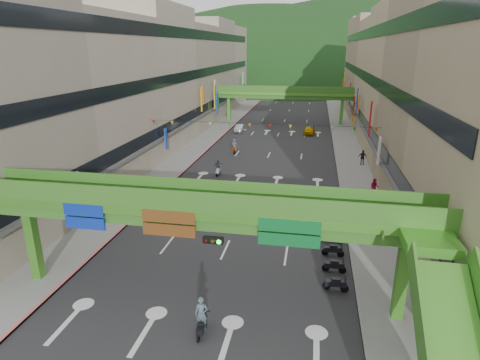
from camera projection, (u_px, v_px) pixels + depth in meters
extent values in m
cube|color=#28282B|center=(276.00, 139.00, 65.14)|extent=(18.00, 140.00, 0.02)
cube|color=gray|center=(210.00, 136.00, 67.03)|extent=(4.00, 140.00, 0.15)
cube|color=gray|center=(345.00, 142.00, 63.21)|extent=(4.00, 140.00, 0.15)
cube|color=#CC5959|center=(221.00, 137.00, 66.69)|extent=(0.20, 140.00, 0.18)
cube|color=gray|center=(333.00, 141.00, 63.53)|extent=(0.20, 140.00, 0.18)
cube|color=#9E937F|center=(162.00, 78.00, 65.45)|extent=(12.00, 95.00, 19.00)
cube|color=black|center=(198.00, 111.00, 66.07)|extent=(0.08, 90.25, 1.40)
cube|color=black|center=(197.00, 74.00, 64.18)|extent=(0.08, 90.25, 1.40)
cube|color=black|center=(196.00, 34.00, 62.29)|extent=(0.08, 90.25, 1.40)
cube|color=gray|center=(407.00, 81.00, 58.85)|extent=(12.00, 95.00, 19.00)
cube|color=black|center=(361.00, 116.00, 61.57)|extent=(0.08, 90.25, 1.40)
cube|color=black|center=(365.00, 76.00, 59.68)|extent=(0.08, 90.25, 1.40)
cube|color=black|center=(369.00, 33.00, 57.79)|extent=(0.08, 90.25, 1.40)
cube|color=#4C9E2D|center=(201.00, 208.00, 22.28)|extent=(28.00, 2.20, 0.50)
cube|color=#387223|center=(201.00, 218.00, 22.46)|extent=(28.00, 1.76, 0.70)
cube|color=#4C9E2D|center=(34.00, 245.00, 25.24)|extent=(0.60, 0.60, 4.80)
cube|color=#4C9E2D|center=(401.00, 281.00, 21.42)|extent=(0.60, 0.60, 4.80)
cube|color=#387223|center=(195.00, 202.00, 21.05)|extent=(28.00, 0.12, 1.10)
cube|color=#387223|center=(205.00, 189.00, 22.99)|extent=(28.00, 0.12, 1.10)
cube|color=navy|center=(84.00, 217.00, 22.58)|extent=(2.40, 0.12, 1.50)
cube|color=#593314|center=(169.00, 224.00, 21.72)|extent=(3.00, 0.12, 1.50)
cube|color=#0C5926|center=(289.00, 234.00, 20.59)|extent=(3.20, 0.12, 1.50)
cube|color=black|center=(213.00, 240.00, 21.35)|extent=(1.10, 0.28, 0.35)
cube|color=#4C9E2D|center=(284.00, 94.00, 77.33)|extent=(28.00, 2.20, 0.50)
cube|color=#387223|center=(284.00, 97.00, 77.52)|extent=(28.00, 1.76, 0.70)
cube|color=#4C9E2D|center=(229.00, 110.00, 80.29)|extent=(0.60, 0.60, 4.80)
cube|color=#4C9E2D|center=(342.00, 113.00, 76.47)|extent=(0.60, 0.60, 4.80)
cube|color=#387223|center=(284.00, 90.00, 76.10)|extent=(28.00, 0.12, 1.10)
cube|color=#387223|center=(285.00, 89.00, 78.04)|extent=(28.00, 0.12, 1.10)
ellipsoid|color=#1C4419|center=(266.00, 83.00, 170.38)|extent=(168.00, 140.00, 112.00)
ellipsoid|color=#1C4419|center=(359.00, 80.00, 182.10)|extent=(208.00, 176.00, 128.00)
cylinder|color=black|center=(260.00, 124.00, 44.53)|extent=(26.00, 0.03, 0.03)
cone|color=red|center=(154.00, 122.00, 46.78)|extent=(0.36, 0.36, 0.40)
cone|color=gold|center=(172.00, 123.00, 46.38)|extent=(0.36, 0.36, 0.40)
cone|color=#193FB2|center=(191.00, 123.00, 45.99)|extent=(0.36, 0.36, 0.40)
cone|color=silver|center=(210.00, 124.00, 45.59)|extent=(0.36, 0.36, 0.40)
cone|color=#198C33|center=(230.00, 125.00, 45.20)|extent=(0.36, 0.36, 0.40)
cone|color=orange|center=(250.00, 125.00, 44.80)|extent=(0.36, 0.36, 0.40)
cone|color=red|center=(270.00, 126.00, 44.41)|extent=(0.36, 0.36, 0.40)
cone|color=gold|center=(290.00, 127.00, 44.01)|extent=(0.36, 0.36, 0.40)
cone|color=#193FB2|center=(311.00, 128.00, 43.62)|extent=(0.36, 0.36, 0.40)
cone|color=silver|center=(333.00, 128.00, 43.23)|extent=(0.36, 0.36, 0.40)
cone|color=#198C33|center=(354.00, 129.00, 42.83)|extent=(0.36, 0.36, 0.40)
cone|color=orange|center=(377.00, 130.00, 42.44)|extent=(0.36, 0.36, 0.40)
cube|color=black|center=(202.00, 326.00, 20.78)|extent=(0.43, 1.32, 0.35)
cube|color=black|center=(202.00, 321.00, 20.70)|extent=(0.34, 0.57, 0.18)
cube|color=black|center=(205.00, 311.00, 21.13)|extent=(0.55, 0.10, 0.06)
cylinder|color=black|center=(205.00, 324.00, 21.38)|extent=(0.13, 0.51, 0.50)
cylinder|color=black|center=(198.00, 337.00, 20.37)|extent=(0.13, 0.51, 0.50)
imported|color=#414F58|center=(201.00, 314.00, 20.55)|extent=(0.71, 0.49, 1.86)
cube|color=black|center=(251.00, 204.00, 36.95)|extent=(0.52, 1.33, 0.35)
cube|color=black|center=(251.00, 201.00, 36.87)|extent=(0.37, 0.58, 0.18)
cube|color=black|center=(253.00, 197.00, 37.29)|extent=(0.55, 0.13, 0.06)
cylinder|color=black|center=(253.00, 205.00, 37.54)|extent=(0.16, 0.51, 0.50)
cylinder|color=black|center=(249.00, 209.00, 36.55)|extent=(0.16, 0.51, 0.50)
imported|color=brown|center=(251.00, 197.00, 36.73)|extent=(0.95, 0.79, 1.79)
cube|color=gray|center=(218.00, 171.00, 46.76)|extent=(0.43, 1.32, 0.35)
cube|color=gray|center=(218.00, 169.00, 46.68)|extent=(0.33, 0.57, 0.18)
cube|color=gray|center=(220.00, 165.00, 47.11)|extent=(0.55, 0.10, 0.06)
cylinder|color=black|center=(220.00, 172.00, 47.36)|extent=(0.13, 0.51, 0.50)
cylinder|color=black|center=(217.00, 175.00, 46.35)|extent=(0.13, 0.51, 0.50)
imported|color=#252C37|center=(218.00, 166.00, 46.57)|extent=(0.93, 0.44, 1.55)
cube|color=#841D00|center=(235.00, 149.00, 56.62)|extent=(0.57, 1.34, 0.35)
cube|color=#841D00|center=(235.00, 148.00, 56.54)|extent=(0.39, 0.59, 0.18)
cube|color=#841D00|center=(235.00, 145.00, 56.98)|extent=(0.55, 0.16, 0.06)
cylinder|color=black|center=(235.00, 150.00, 57.24)|extent=(0.19, 0.51, 0.50)
cylinder|color=black|center=(234.00, 152.00, 56.19)|extent=(0.19, 0.51, 0.50)
imported|color=#4A4850|center=(234.00, 145.00, 56.41)|extent=(0.94, 0.70, 1.75)
cube|color=black|center=(336.00, 283.00, 24.51)|extent=(1.33, 0.47, 0.35)
cube|color=black|center=(336.00, 280.00, 24.43)|extent=(0.58, 0.35, 0.18)
cube|color=black|center=(346.00, 277.00, 24.21)|extent=(0.11, 0.55, 0.06)
cylinder|color=black|center=(344.00, 289.00, 24.46)|extent=(0.51, 0.15, 0.50)
cylinder|color=black|center=(326.00, 286.00, 24.75)|extent=(0.51, 0.15, 0.50)
cube|color=black|center=(334.00, 265.00, 26.56)|extent=(1.33, 0.47, 0.35)
cube|color=black|center=(335.00, 262.00, 26.48)|extent=(0.58, 0.35, 0.18)
cube|color=black|center=(343.00, 259.00, 26.26)|extent=(0.11, 0.55, 0.06)
cylinder|color=black|center=(342.00, 270.00, 26.51)|extent=(0.51, 0.15, 0.50)
cylinder|color=black|center=(326.00, 268.00, 26.80)|extent=(0.51, 0.15, 0.50)
cube|color=black|center=(333.00, 249.00, 28.62)|extent=(1.33, 0.47, 0.35)
cube|color=black|center=(333.00, 246.00, 28.54)|extent=(0.58, 0.35, 0.18)
cube|color=black|center=(342.00, 244.00, 28.32)|extent=(0.11, 0.55, 0.06)
cylinder|color=black|center=(341.00, 254.00, 28.57)|extent=(0.51, 0.15, 0.50)
cylinder|color=black|center=(325.00, 252.00, 28.85)|extent=(0.51, 0.15, 0.50)
cube|color=black|center=(332.00, 236.00, 30.67)|extent=(1.33, 0.47, 0.35)
cube|color=black|center=(332.00, 233.00, 30.59)|extent=(0.58, 0.35, 0.18)
cube|color=black|center=(340.00, 231.00, 30.37)|extent=(0.11, 0.55, 0.06)
cylinder|color=black|center=(339.00, 240.00, 30.62)|extent=(0.51, 0.15, 0.50)
cylinder|color=black|center=(325.00, 238.00, 30.91)|extent=(0.51, 0.15, 0.50)
cube|color=black|center=(331.00, 224.00, 32.72)|extent=(1.33, 0.47, 0.35)
cube|color=black|center=(331.00, 221.00, 32.64)|extent=(0.58, 0.35, 0.18)
cube|color=black|center=(339.00, 219.00, 32.42)|extent=(0.11, 0.55, 0.06)
cylinder|color=black|center=(338.00, 228.00, 32.67)|extent=(0.51, 0.15, 0.50)
cylinder|color=black|center=(324.00, 226.00, 32.96)|extent=(0.51, 0.15, 0.50)
cube|color=black|center=(331.00, 213.00, 34.77)|extent=(1.33, 0.47, 0.35)
cube|color=black|center=(331.00, 211.00, 34.70)|extent=(0.58, 0.35, 0.18)
cube|color=black|center=(337.00, 209.00, 34.47)|extent=(0.11, 0.55, 0.06)
cylinder|color=black|center=(337.00, 217.00, 34.73)|extent=(0.51, 0.15, 0.50)
cylinder|color=black|center=(324.00, 216.00, 35.01)|extent=(0.51, 0.15, 0.50)
imported|color=#AEACB5|center=(240.00, 128.00, 70.97)|extent=(1.36, 3.88, 1.28)
imported|color=#CD9400|center=(309.00, 130.00, 68.99)|extent=(2.05, 4.46, 1.48)
imported|color=#A51531|center=(374.00, 189.00, 39.82)|extent=(1.00, 0.85, 1.82)
imported|color=black|center=(362.00, 158.00, 50.55)|extent=(1.11, 0.49, 1.87)
imported|color=navy|center=(375.00, 230.00, 31.13)|extent=(0.81, 0.59, 1.59)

